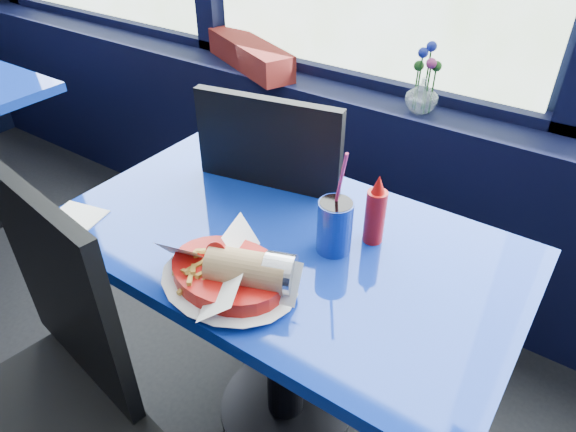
% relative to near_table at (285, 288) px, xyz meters
% --- Properties ---
extents(window_sill, '(5.00, 0.26, 0.80)m').
position_rel_near_table_xyz_m(window_sill, '(-0.30, 0.87, -0.17)').
color(window_sill, black).
rests_on(window_sill, ground).
extents(near_table, '(1.20, 0.70, 0.75)m').
position_rel_near_table_xyz_m(near_table, '(0.00, 0.00, 0.00)').
color(near_table, black).
rests_on(near_table, ground).
extents(chair_near_front, '(0.53, 0.53, 1.03)m').
position_rel_near_table_xyz_m(chair_near_front, '(-0.25, -0.59, 0.02)').
color(chair_near_front, black).
rests_on(chair_near_front, ground).
extents(chair_near_back, '(0.55, 0.55, 1.02)m').
position_rel_near_table_xyz_m(chair_near_back, '(-0.16, 0.31, 0.02)').
color(chair_near_back, black).
rests_on(chair_near_back, ground).
extents(planter_box, '(0.55, 0.35, 0.11)m').
position_rel_near_table_xyz_m(planter_box, '(-0.77, 0.85, 0.29)').
color(planter_box, maroon).
rests_on(planter_box, window_sill).
extents(flower_vase, '(0.13, 0.14, 0.24)m').
position_rel_near_table_xyz_m(flower_vase, '(0.01, 0.83, 0.31)').
color(flower_vase, silver).
rests_on(flower_vase, window_sill).
extents(food_basket, '(0.31, 0.30, 0.11)m').
position_rel_near_table_xyz_m(food_basket, '(0.01, -0.22, 0.22)').
color(food_basket, '#B8100C').
rests_on(food_basket, near_table).
extents(ketchup_bottle, '(0.05, 0.05, 0.19)m').
position_rel_near_table_xyz_m(ketchup_bottle, '(0.19, 0.12, 0.27)').
color(ketchup_bottle, '#B8100C').
rests_on(ketchup_bottle, near_table).
extents(soda_cup, '(0.09, 0.09, 0.29)m').
position_rel_near_table_xyz_m(soda_cup, '(0.13, 0.03, 0.25)').
color(soda_cup, navy).
rests_on(soda_cup, near_table).
extents(napkin, '(0.17, 0.17, 0.00)m').
position_rel_near_table_xyz_m(napkin, '(-0.51, -0.26, 0.18)').
color(napkin, white).
rests_on(napkin, near_table).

